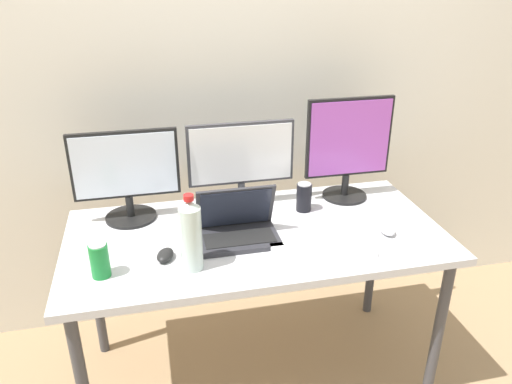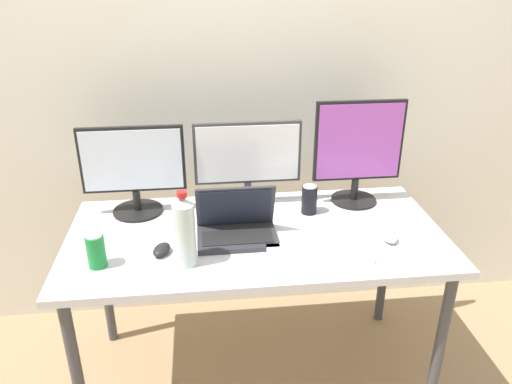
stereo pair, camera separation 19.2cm
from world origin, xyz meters
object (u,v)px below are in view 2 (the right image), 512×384
object	(u,v)px
soda_can_near_keyboard	(96,251)
soda_can_by_laptop	(309,200)
monitor_right	(358,150)
mouse_by_laptop	(162,250)
water_bottle	(184,231)
work_desk	(256,247)
monitor_center	(248,161)
keyboard_main	(319,254)
laptop_silver	(236,226)
mouse_by_keyboard	(389,236)
monitor_left	(133,168)

from	to	relation	value
soda_can_near_keyboard	soda_can_by_laptop	size ratio (longest dim) A/B	1.00
monitor_right	mouse_by_laptop	xyz separation A→B (m)	(-0.84, -0.35, -0.23)
water_bottle	mouse_by_laptop	bearing A→B (deg)	139.70
work_desk	mouse_by_laptop	world-z (taller)	mouse_by_laptop
work_desk	monitor_right	world-z (taller)	monitor_right
work_desk	soda_can_near_keyboard	distance (m)	0.63
monitor_center	mouse_by_laptop	size ratio (longest dim) A/B	5.02
monitor_right	keyboard_main	xyz separation A→B (m)	(-0.26, -0.44, -0.24)
keyboard_main	work_desk	bearing A→B (deg)	139.26
monitor_right	mouse_by_laptop	bearing A→B (deg)	-157.13
laptop_silver	water_bottle	xyz separation A→B (m)	(-0.19, -0.17, 0.08)
keyboard_main	water_bottle	world-z (taller)	water_bottle
laptop_silver	mouse_by_keyboard	bearing A→B (deg)	-8.86
water_bottle	keyboard_main	bearing A→B (deg)	-0.75
mouse_by_laptop	soda_can_near_keyboard	xyz separation A→B (m)	(-0.22, -0.06, 0.05)
soda_can_by_laptop	soda_can_near_keyboard	bearing A→B (deg)	-158.78
laptop_silver	soda_can_by_laptop	size ratio (longest dim) A/B	2.45
laptop_silver	soda_can_by_laptop	distance (m)	0.37
keyboard_main	soda_can_by_laptop	bearing A→B (deg)	87.09
mouse_by_laptop	water_bottle	distance (m)	0.17
monitor_right	water_bottle	xyz separation A→B (m)	(-0.75, -0.43, -0.12)
keyboard_main	mouse_by_laptop	size ratio (longest dim) A/B	4.17
monitor_center	water_bottle	size ratio (longest dim) A/B	1.61
monitor_left	keyboard_main	world-z (taller)	monitor_left
work_desk	soda_can_near_keyboard	world-z (taller)	soda_can_near_keyboard
monitor_center	mouse_by_laptop	distance (m)	0.55
mouse_by_laptop	laptop_silver	bearing A→B (deg)	38.08
keyboard_main	mouse_by_keyboard	size ratio (longest dim) A/B	3.74
water_bottle	soda_can_near_keyboard	world-z (taller)	water_bottle
monitor_center	soda_can_near_keyboard	xyz separation A→B (m)	(-0.58, -0.43, -0.14)
monitor_right	soda_can_by_laptop	xyz separation A→B (m)	(-0.23, -0.09, -0.19)
work_desk	monitor_right	distance (m)	0.62
laptop_silver	soda_can_near_keyboard	distance (m)	0.53
monitor_right	soda_can_by_laptop	size ratio (longest dim) A/B	3.69
monitor_left	keyboard_main	distance (m)	0.85
monitor_left	mouse_by_keyboard	xyz separation A→B (m)	(1.00, -0.35, -0.19)
water_bottle	soda_can_by_laptop	world-z (taller)	water_bottle
monitor_center	monitor_left	bearing A→B (deg)	-177.35
monitor_left	mouse_by_laptop	size ratio (longest dim) A/B	4.70
laptop_silver	mouse_by_laptop	distance (m)	0.30
monitor_right	mouse_by_laptop	size ratio (longest dim) A/B	5.06
keyboard_main	water_bottle	xyz separation A→B (m)	(-0.49, 0.01, 0.12)
mouse_by_laptop	soda_can_by_laptop	xyz separation A→B (m)	(0.61, 0.27, 0.05)
monitor_left	soda_can_by_laptop	bearing A→B (deg)	-6.86
mouse_by_keyboard	laptop_silver	bearing A→B (deg)	174.32
work_desk	laptop_silver	distance (m)	0.14
monitor_right	laptop_silver	bearing A→B (deg)	-154.66
keyboard_main	monitor_center	bearing A→B (deg)	118.08
laptop_silver	monitor_center	bearing A→B (deg)	75.55
monitor_right	soda_can_by_laptop	distance (m)	0.31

